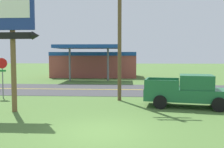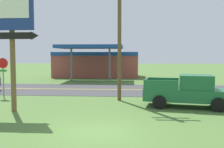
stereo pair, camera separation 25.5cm
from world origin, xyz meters
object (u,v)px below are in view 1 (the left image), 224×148
at_px(motel_sign, 13,28).
at_px(gas_station, 95,64).
at_px(utility_pole, 120,25).
at_px(stop_sign, 2,70).
at_px(pickup_green_parked_on_lawn, 189,91).

xyz_separation_m(motel_sign, gas_station, (1.34, 23.78, -2.64)).
height_order(motel_sign, utility_pole, utility_pole).
bearing_deg(stop_sign, motel_sign, -57.26).
height_order(utility_pole, pickup_green_parked_on_lawn, utility_pole).
bearing_deg(stop_sign, utility_pole, -4.13).
xyz_separation_m(motel_sign, stop_sign, (-3.02, 4.69, -2.55)).
bearing_deg(motel_sign, stop_sign, 122.74).
bearing_deg(motel_sign, pickup_green_parked_on_lawn, 11.53).
height_order(gas_station, pickup_green_parked_on_lawn, gas_station).
bearing_deg(pickup_green_parked_on_lawn, utility_pole, 154.64).
bearing_deg(gas_station, utility_pole, -77.69).
xyz_separation_m(utility_pole, gas_station, (-4.30, 19.72, -3.28)).
height_order(stop_sign, utility_pole, utility_pole).
bearing_deg(gas_station, pickup_green_parked_on_lawn, -68.43).
height_order(stop_sign, gas_station, gas_station).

